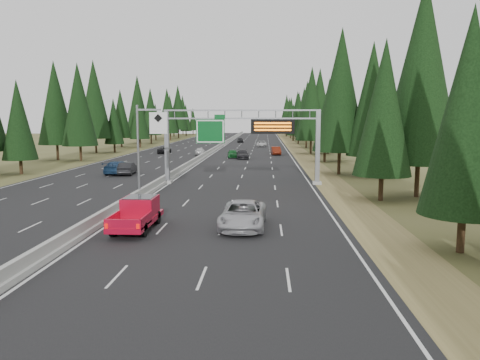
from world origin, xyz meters
TOP-DOWN VIEW (x-y plane):
  - road at (0.00, 80.00)m, footprint 32.00×260.00m
  - shoulder_right at (17.80, 80.00)m, footprint 3.60×260.00m
  - shoulder_left at (-17.80, 80.00)m, footprint 3.60×260.00m
  - median_barrier at (0.00, 80.00)m, footprint 0.70×260.00m
  - sign_gantry at (8.92, 34.88)m, footprint 16.75×0.98m
  - hov_sign_pole at (0.58, 24.97)m, footprint 2.80×0.50m
  - tree_row_right at (22.40, 74.60)m, footprint 12.10×239.85m
  - tree_row_left at (-22.37, 71.52)m, footprint 11.63×238.54m
  - silver_minivan at (9.35, 15.01)m, footprint 2.99×6.09m
  - red_pickup at (2.75, 14.60)m, footprint 2.11×5.92m
  - car_ahead_green at (5.03, 68.10)m, footprint 2.12×4.42m
  - car_ahead_dkred at (12.83, 75.16)m, footprint 1.97×4.81m
  - car_ahead_dkgrey at (6.88, 66.14)m, footprint 2.47×5.26m
  - car_ahead_white at (9.93, 101.01)m, footprint 2.46×5.22m
  - car_ahead_far at (3.65, 120.31)m, footprint 2.05×4.29m
  - car_onc_near at (-6.24, 42.53)m, footprint 2.04×4.76m
  - car_onc_blue at (-7.53, 43.08)m, footprint 2.62×5.75m
  - car_onc_white at (-1.50, 73.86)m, footprint 1.77×4.22m
  - car_onc_far at (-9.23, 77.83)m, footprint 2.23×4.69m

SIDE VIEW (x-z plane):
  - shoulder_right at x=17.80m, z-range 0.00..0.06m
  - shoulder_left at x=-17.80m, z-range 0.00..0.06m
  - road at x=0.00m, z-range 0.00..0.08m
  - median_barrier at x=0.00m, z-range -0.01..0.84m
  - car_onc_far at x=-9.23m, z-range 0.08..1.37m
  - car_ahead_far at x=3.65m, z-range 0.08..1.49m
  - car_onc_white at x=-1.50m, z-range 0.08..1.50m
  - car_ahead_white at x=9.93m, z-range 0.08..1.52m
  - car_ahead_green at x=5.03m, z-range 0.08..1.54m
  - car_ahead_dkgrey at x=6.88m, z-range 0.08..1.56m
  - car_onc_near at x=-6.24m, z-range 0.08..1.60m
  - car_ahead_dkred at x=12.83m, z-range 0.08..1.63m
  - car_onc_blue at x=-7.53m, z-range 0.08..1.71m
  - silver_minivan at x=9.35m, z-range 0.08..1.75m
  - red_pickup at x=2.75m, z-range 0.18..2.11m
  - hov_sign_pole at x=0.58m, z-range 0.72..8.72m
  - sign_gantry at x=8.92m, z-range 1.37..9.17m
  - tree_row_left at x=-22.37m, z-range -0.19..18.68m
  - tree_row_right at x=22.40m, z-range 0.12..19.07m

